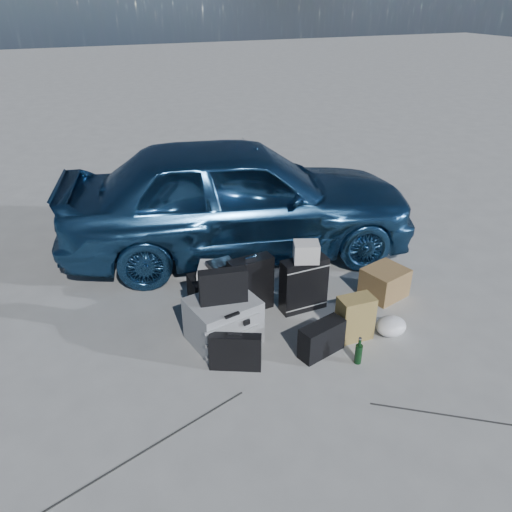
{
  "coord_description": "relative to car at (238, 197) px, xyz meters",
  "views": [
    {
      "loc": [
        -1.75,
        -3.12,
        2.93
      ],
      "look_at": [
        -0.08,
        0.85,
        0.63
      ],
      "focal_mm": 35.0,
      "sensor_mm": 36.0,
      "label": 1
    }
  ],
  "objects": [
    {
      "name": "white_carton",
      "position": [
        0.13,
        -1.51,
        -0.05
      ],
      "size": [
        0.3,
        0.27,
        0.2
      ],
      "primitive_type": "cube",
      "rotation": [
        0.0,
        0.0,
        -0.37
      ],
      "color": "silver",
      "rests_on": "suitcase_right"
    },
    {
      "name": "briefcase",
      "position": [
        -0.84,
        -2.1,
        -0.54
      ],
      "size": [
        0.45,
        0.29,
        0.35
      ],
      "primitive_type": "cube",
      "rotation": [
        0.0,
        0.0,
        -0.45
      ],
      "color": "black",
      "rests_on": "ground"
    },
    {
      "name": "plastic_bag",
      "position": [
        0.71,
        -2.21,
        -0.63
      ],
      "size": [
        0.36,
        0.32,
        0.17
      ],
      "primitive_type": "ellipsoid",
      "rotation": [
        0.0,
        0.0,
        0.22
      ],
      "color": "white",
      "rests_on": "ground"
    },
    {
      "name": "cardboard_box",
      "position": [
        1.05,
        -1.61,
        -0.56
      ],
      "size": [
        0.51,
        0.47,
        0.32
      ],
      "primitive_type": "cube",
      "rotation": [
        0.0,
        0.0,
        0.26
      ],
      "color": "#9C7C44",
      "rests_on": "ground"
    },
    {
      "name": "flat_box_white",
      "position": [
        -0.61,
        -1.05,
        -0.33
      ],
      "size": [
        0.55,
        0.49,
        0.08
      ],
      "primitive_type": "cube",
      "rotation": [
        0.0,
        0.0,
        -0.43
      ],
      "color": "silver",
      "rests_on": "duffel_bag"
    },
    {
      "name": "ground",
      "position": [
        -0.25,
        -2.18,
        -0.72
      ],
      "size": [
        60.0,
        60.0,
        0.0
      ],
      "primitive_type": "plane",
      "color": "#A6A6A2",
      "rests_on": "ground"
    },
    {
      "name": "kraft_bag",
      "position": [
        0.35,
        -2.11,
        -0.5
      ],
      "size": [
        0.34,
        0.21,
        0.44
      ],
      "primitive_type": "cube",
      "rotation": [
        0.0,
        0.0,
        -0.04
      ],
      "color": "olive",
      "rests_on": "ground"
    },
    {
      "name": "messenger_bag",
      "position": [
        -0.05,
        -2.2,
        -0.56
      ],
      "size": [
        0.47,
        0.27,
        0.31
      ],
      "primitive_type": "cube",
      "rotation": [
        0.0,
        0.0,
        0.26
      ],
      "color": "black",
      "rests_on": "ground"
    },
    {
      "name": "suitcase_right",
      "position": [
        0.13,
        -1.5,
        -0.43
      ],
      "size": [
        0.48,
        0.18,
        0.57
      ],
      "primitive_type": "cube",
      "rotation": [
        0.0,
        0.0,
        0.02
      ],
      "color": "black",
      "rests_on": "ground"
    },
    {
      "name": "suitcase_left",
      "position": [
        -0.37,
        -1.3,
        -0.42
      ],
      "size": [
        0.47,
        0.2,
        0.59
      ],
      "primitive_type": "cube",
      "rotation": [
        0.0,
        0.0,
        0.09
      ],
      "color": "black",
      "rests_on": "ground"
    },
    {
      "name": "car",
      "position": [
        0.0,
        0.0,
        0.0
      ],
      "size": [
        4.49,
        2.59,
        1.44
      ],
      "primitive_type": "imported",
      "rotation": [
        0.0,
        0.0,
        1.35
      ],
      "color": "#255485",
      "rests_on": "ground"
    },
    {
      "name": "green_bottle",
      "position": [
        0.18,
        -2.45,
        -0.59
      ],
      "size": [
        0.08,
        0.08,
        0.26
      ],
      "primitive_type": "cylinder",
      "rotation": [
        0.0,
        0.0,
        0.31
      ],
      "color": "black",
      "rests_on": "ground"
    },
    {
      "name": "laptop_bag",
      "position": [
        -0.8,
        -1.69,
        -0.12
      ],
      "size": [
        0.44,
        0.18,
        0.32
      ],
      "primitive_type": "cube",
      "rotation": [
        0.0,
        0.0,
        -0.17
      ],
      "color": "black",
      "rests_on": "pelican_case"
    },
    {
      "name": "pelican_case",
      "position": [
        -0.8,
        -1.68,
        -0.5
      ],
      "size": [
        0.68,
        0.6,
        0.44
      ],
      "primitive_type": "cube",
      "rotation": [
        0.0,
        0.0,
        0.19
      ],
      "color": "#9B9DA0",
      "rests_on": "ground"
    },
    {
      "name": "flat_box_black",
      "position": [
        -0.6,
        -1.06,
        -0.27
      ],
      "size": [
        0.28,
        0.21,
        0.06
      ],
      "primitive_type": "cube",
      "rotation": [
        0.0,
        0.0,
        0.1
      ],
      "color": "black",
      "rests_on": "flat_box_white"
    },
    {
      "name": "duffel_bag",
      "position": [
        -0.59,
        -1.06,
        -0.55
      ],
      "size": [
        0.7,
        0.32,
        0.34
      ],
      "primitive_type": "cube",
      "rotation": [
        0.0,
        0.0,
        0.03
      ],
      "color": "black",
      "rests_on": "ground"
    }
  ]
}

